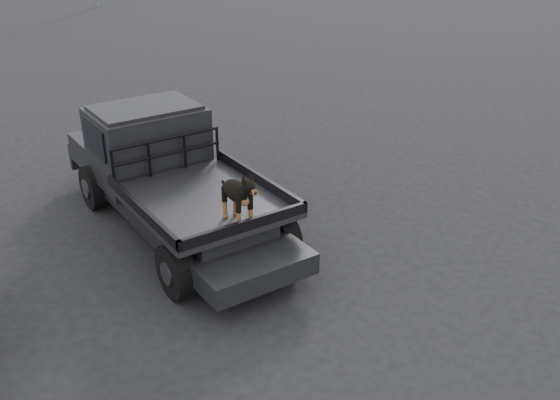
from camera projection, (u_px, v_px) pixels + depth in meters
ground at (191, 294)px, 8.37m from camera, size 120.00×120.00×0.00m
flatbed_ute at (177, 203)px, 9.83m from camera, size 2.00×5.40×0.92m
ute_cab at (147, 132)px, 10.14m from camera, size 1.72×1.30×0.88m
headache_rack at (167, 155)px, 9.66m from camera, size 1.80×0.08×0.55m
dog at (237, 196)px, 8.13m from camera, size 0.32×0.60×0.74m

